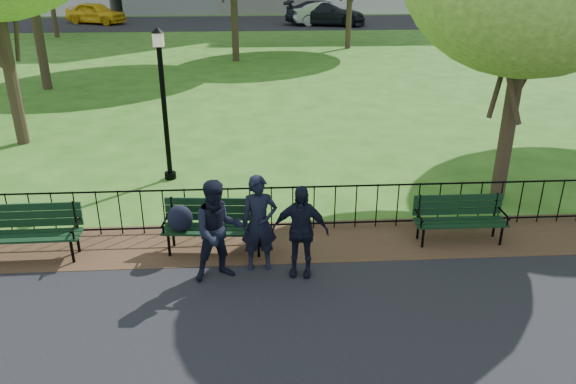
{
  "coord_description": "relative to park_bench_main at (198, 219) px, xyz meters",
  "views": [
    {
      "loc": [
        0.31,
        -7.53,
        4.93
      ],
      "look_at": [
        0.88,
        1.5,
        1.01
      ],
      "focal_mm": 35.0,
      "sensor_mm": 36.0,
      "label": 1
    }
  ],
  "objects": [
    {
      "name": "taxi",
      "position": [
        -10.09,
        33.85,
        0.11
      ],
      "size": [
        4.71,
        3.37,
        1.49
      ],
      "primitive_type": "imported",
      "rotation": [
        0.0,
        0.0,
        1.16
      ],
      "color": "yellow",
      "rests_on": "far_street"
    },
    {
      "name": "sedan_dark",
      "position": [
        6.2,
        31.97,
        0.19
      ],
      "size": [
        6.03,
        3.71,
        1.63
      ],
      "primitive_type": "imported",
      "rotation": [
        0.0,
        0.0,
        1.3
      ],
      "color": "black",
      "rests_on": "far_street"
    },
    {
      "name": "dirt_strip",
      "position": [
        0.69,
        0.24,
        -0.63
      ],
      "size": [
        60.0,
        1.6,
        0.01
      ],
      "primitive_type": "cube",
      "color": "#3B2318",
      "rests_on": "ground"
    },
    {
      "name": "person_right",
      "position": [
        1.69,
        -0.84,
        0.15
      ],
      "size": [
        0.97,
        0.54,
        1.56
      ],
      "primitive_type": "imported",
      "rotation": [
        0.0,
        0.0,
        -0.19
      ],
      "color": "black",
      "rests_on": "asphalt_path"
    },
    {
      "name": "far_street",
      "position": [
        0.69,
        33.74,
        -0.64
      ],
      "size": [
        70.0,
        9.0,
        0.01
      ],
      "primitive_type": "cube",
      "color": "black",
      "rests_on": "ground"
    },
    {
      "name": "park_bench_right_a",
      "position": [
        4.67,
        0.14,
        -0.11
      ],
      "size": [
        1.65,
        0.52,
        0.93
      ],
      "rotation": [
        0.0,
        0.0,
        -0.01
      ],
      "color": "black",
      "rests_on": "ground"
    },
    {
      "name": "person_mid",
      "position": [
        0.39,
        -0.88,
        0.21
      ],
      "size": [
        0.91,
        0.64,
        1.69
      ],
      "primitive_type": "imported",
      "rotation": [
        0.0,
        0.0,
        0.28
      ],
      "color": "black",
      "rests_on": "asphalt_path"
    },
    {
      "name": "sedan_silver",
      "position": [
        6.23,
        32.3,
        0.17
      ],
      "size": [
        5.1,
        2.63,
        1.6
      ],
      "primitive_type": "imported",
      "rotation": [
        0.0,
        0.0,
        1.77
      ],
      "color": "#A0A2A8",
      "rests_on": "far_street"
    },
    {
      "name": "park_bench_main",
      "position": [
        0.0,
        0.0,
        0.0
      ],
      "size": [
        1.83,
        0.7,
        1.02
      ],
      "rotation": [
        0.0,
        0.0,
        -0.09
      ],
      "color": "black",
      "rests_on": "ground"
    },
    {
      "name": "person_left",
      "position": [
        1.04,
        -0.6,
        0.19
      ],
      "size": [
        0.62,
        0.43,
        1.64
      ],
      "primitive_type": "imported",
      "rotation": [
        0.0,
        0.0,
        0.07
      ],
      "color": "black",
      "rests_on": "asphalt_path"
    },
    {
      "name": "lamppost",
      "position": [
        -0.98,
        3.53,
        1.22
      ],
      "size": [
        0.31,
        0.31,
        3.43
      ],
      "color": "black",
      "rests_on": "ground"
    },
    {
      "name": "park_bench_left_a",
      "position": [
        -2.92,
        0.02,
        -0.05
      ],
      "size": [
        1.83,
        0.59,
        1.03
      ],
      "rotation": [
        0.0,
        0.0,
        0.02
      ],
      "color": "black",
      "rests_on": "ground"
    },
    {
      "name": "iron_fence",
      "position": [
        0.69,
        0.74,
        -0.14
      ],
      "size": [
        24.06,
        0.06,
        1.0
      ],
      "color": "black",
      "rests_on": "ground"
    },
    {
      "name": "ground",
      "position": [
        0.69,
        -1.26,
        -0.64
      ],
      "size": [
        120.0,
        120.0,
        0.0
      ],
      "primitive_type": "plane",
      "color": "#2B5817"
    }
  ]
}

